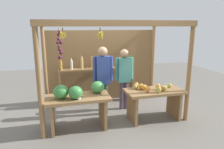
# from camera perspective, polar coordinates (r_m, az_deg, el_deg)

# --- Properties ---
(ground_plane) EXTENTS (12.00, 12.00, 0.00)m
(ground_plane) POSITION_cam_1_polar(r_m,az_deg,el_deg) (5.37, -0.50, -10.07)
(ground_plane) COLOR slate
(ground_plane) RESTS_ON ground
(market_stall) EXTENTS (3.26, 1.95, 2.24)m
(market_stall) POSITION_cam_1_polar(r_m,az_deg,el_deg) (5.40, -1.75, 4.51)
(market_stall) COLOR olive
(market_stall) RESTS_ON ground
(fruit_counter_left) EXTENTS (1.32, 0.67, 0.99)m
(fruit_counter_left) POSITION_cam_1_polar(r_m,az_deg,el_deg) (4.36, -9.38, -6.75)
(fruit_counter_left) COLOR olive
(fruit_counter_left) RESTS_ON ground
(fruit_counter_right) EXTENTS (1.32, 0.64, 0.85)m
(fruit_counter_right) POSITION_cam_1_polar(r_m,az_deg,el_deg) (4.84, 11.38, -6.06)
(fruit_counter_right) COLOR olive
(fruit_counter_right) RESTS_ON ground
(bottle_shelf_unit) EXTENTS (2.09, 0.22, 1.36)m
(bottle_shelf_unit) POSITION_cam_1_polar(r_m,az_deg,el_deg) (5.71, -3.98, -0.02)
(bottle_shelf_unit) COLOR olive
(bottle_shelf_unit) RESTS_ON ground
(vendor_man) EXTENTS (0.48, 0.22, 1.66)m
(vendor_man) POSITION_cam_1_polar(r_m,az_deg,el_deg) (4.90, -2.52, -0.03)
(vendor_man) COLOR #285344
(vendor_man) RESTS_ON ground
(vendor_woman) EXTENTS (0.48, 0.21, 1.56)m
(vendor_woman) POSITION_cam_1_polar(r_m,az_deg,el_deg) (5.25, 3.35, 0.14)
(vendor_woman) COLOR #564456
(vendor_woman) RESTS_ON ground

